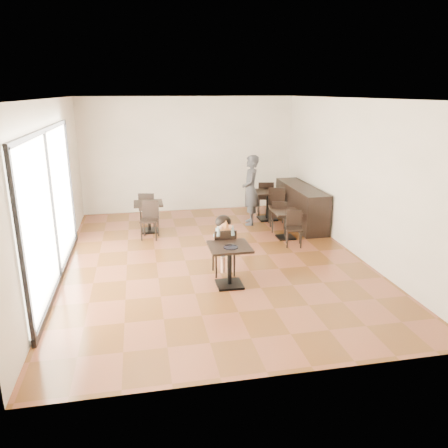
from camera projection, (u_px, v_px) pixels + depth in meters
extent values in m
cube|color=brown|center=(213.00, 258.00, 9.06)|extent=(6.00, 8.00, 0.01)
cube|color=white|center=(212.00, 98.00, 8.13)|extent=(6.00, 8.00, 0.01)
cube|color=white|center=(189.00, 155.00, 12.35)|extent=(6.00, 0.01, 3.20)
cube|color=white|center=(273.00, 254.00, 4.84)|extent=(6.00, 0.01, 3.20)
cube|color=white|center=(53.00, 189.00, 8.04)|extent=(0.01, 8.00, 3.20)
cube|color=white|center=(353.00, 177.00, 9.15)|extent=(0.01, 8.00, 3.20)
cube|color=white|center=(51.00, 206.00, 7.64)|extent=(0.04, 4.50, 2.60)
cylinder|color=black|center=(231.00, 247.00, 7.49)|extent=(0.25, 0.25, 0.02)
imported|color=#3C3C42|center=(251.00, 190.00, 11.19)|extent=(0.55, 0.72, 1.79)
cube|color=black|center=(301.00, 205.00, 11.29)|extent=(0.60, 2.40, 1.00)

